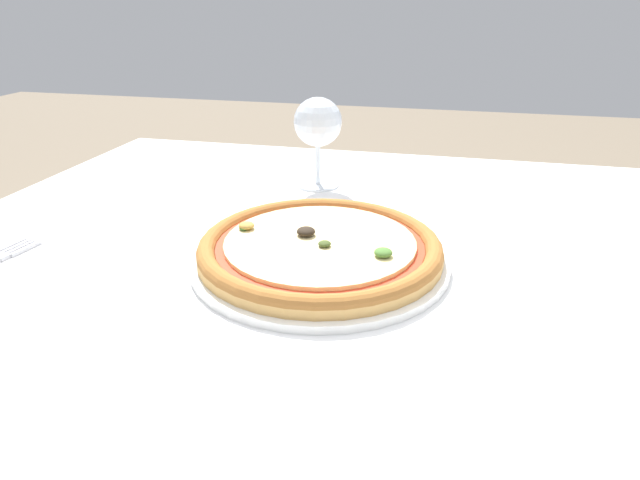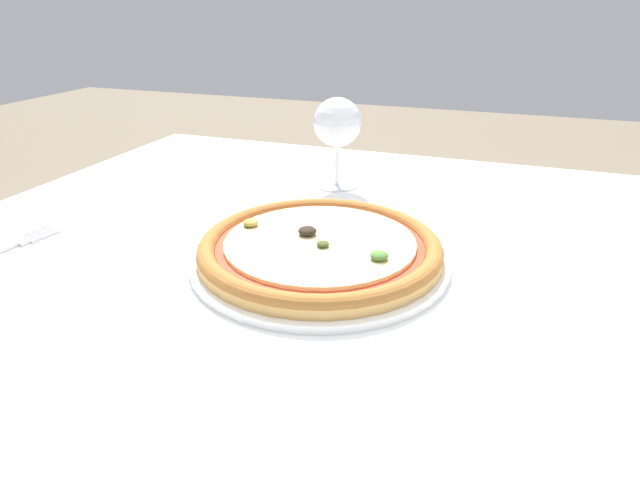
# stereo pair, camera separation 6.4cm
# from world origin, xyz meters

# --- Properties ---
(dining_table) EXTENTS (1.40, 1.08, 0.73)m
(dining_table) POSITION_xyz_m (0.00, 0.00, 0.65)
(dining_table) COLOR #997047
(dining_table) RESTS_ON ground_plane
(pizza_plate) EXTENTS (0.31, 0.31, 0.04)m
(pizza_plate) POSITION_xyz_m (-0.15, 0.02, 0.75)
(pizza_plate) COLOR white
(pizza_plate) RESTS_ON dining_table
(wine_glass_far_right) EXTENTS (0.08, 0.08, 0.15)m
(wine_glass_far_right) POSITION_xyz_m (-0.22, 0.30, 0.84)
(wine_glass_far_right) COLOR silver
(wine_glass_far_right) RESTS_ON dining_table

